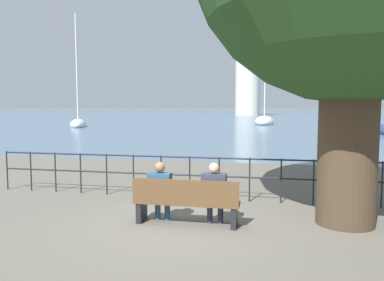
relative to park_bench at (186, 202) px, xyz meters
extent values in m
plane|color=#605B51|center=(0.00, 0.07, -0.44)|extent=(1000.00, 1000.00, 0.00)
cube|color=slate|center=(0.00, 158.18, -0.44)|extent=(600.00, 300.00, 0.01)
cylinder|color=#423323|center=(2.98, 0.69, 1.17)|extent=(1.09, 1.09, 3.23)
cube|color=brown|center=(0.00, 0.07, -0.02)|extent=(2.02, 0.45, 0.05)
cube|color=brown|center=(0.00, -0.14, 0.23)|extent=(2.02, 0.04, 0.45)
cube|color=black|center=(-0.91, 0.07, -0.24)|extent=(0.10, 0.41, 0.40)
cube|color=black|center=(0.91, 0.07, -0.24)|extent=(0.10, 0.41, 0.40)
cylinder|color=navy|center=(-0.63, 0.22, -0.22)|extent=(0.11, 0.11, 0.45)
cylinder|color=navy|center=(-0.43, 0.22, -0.22)|extent=(0.11, 0.11, 0.45)
cube|color=navy|center=(-0.53, 0.13, 0.06)|extent=(0.37, 0.26, 0.14)
cube|color=navy|center=(-0.53, 0.05, 0.28)|extent=(0.44, 0.24, 0.53)
sphere|color=#846047|center=(-0.53, 0.05, 0.65)|extent=(0.20, 0.20, 0.20)
cylinder|color=#2D3347|center=(0.42, 0.22, -0.22)|extent=(0.11, 0.11, 0.45)
cylinder|color=#2D3347|center=(0.63, 0.22, -0.22)|extent=(0.11, 0.11, 0.45)
cube|color=#2D3347|center=(0.53, 0.13, 0.06)|extent=(0.39, 0.26, 0.14)
cube|color=#2D3347|center=(0.53, 0.05, 0.29)|extent=(0.46, 0.24, 0.56)
sphere|color=tan|center=(0.53, 0.05, 0.67)|extent=(0.19, 0.19, 0.19)
cylinder|color=black|center=(-5.45, 2.05, 0.08)|extent=(0.04, 0.04, 1.05)
cylinder|color=black|center=(-4.72, 2.05, 0.08)|extent=(0.04, 0.04, 1.05)
cylinder|color=black|center=(-4.00, 2.05, 0.08)|extent=(0.04, 0.04, 1.05)
cylinder|color=black|center=(-3.27, 2.05, 0.08)|extent=(0.04, 0.04, 1.05)
cylinder|color=black|center=(-2.54, 2.05, 0.08)|extent=(0.04, 0.04, 1.05)
cylinder|color=black|center=(-1.82, 2.05, 0.08)|extent=(0.04, 0.04, 1.05)
cylinder|color=black|center=(-1.09, 2.05, 0.08)|extent=(0.04, 0.04, 1.05)
cylinder|color=black|center=(-0.36, 2.05, 0.08)|extent=(0.04, 0.04, 1.05)
cylinder|color=black|center=(0.36, 2.05, 0.08)|extent=(0.04, 0.04, 1.05)
cylinder|color=black|center=(1.09, 2.05, 0.08)|extent=(0.04, 0.04, 1.05)
cylinder|color=black|center=(1.82, 2.05, 0.08)|extent=(0.04, 0.04, 1.05)
cylinder|color=black|center=(2.54, 2.05, 0.08)|extent=(0.04, 0.04, 1.05)
cylinder|color=black|center=(3.27, 2.05, 0.08)|extent=(0.04, 0.04, 1.05)
cylinder|color=black|center=(4.00, 2.05, 0.08)|extent=(0.04, 0.04, 1.05)
cylinder|color=black|center=(0.00, 2.05, 0.58)|extent=(10.90, 0.04, 0.04)
cylinder|color=black|center=(0.00, 2.05, 0.14)|extent=(10.90, 0.04, 0.04)
ellipsoid|color=white|center=(0.93, 42.77, -0.13)|extent=(2.81, 7.88, 1.56)
cylinder|color=silver|center=(0.93, 42.77, 5.46)|extent=(0.14, 0.14, 10.24)
ellipsoid|color=silver|center=(-19.74, 32.21, -0.19)|extent=(4.08, 6.14, 1.26)
cylinder|color=silver|center=(-19.74, 32.21, 6.18)|extent=(0.14, 0.14, 11.97)
cylinder|color=beige|center=(-4.12, 92.56, 9.44)|extent=(6.33, 6.33, 19.76)
cylinder|color=#2D2D33|center=(-4.12, 92.56, 20.52)|extent=(4.43, 4.43, 2.41)
cone|color=#4C1E19|center=(-4.12, 92.56, 22.69)|extent=(5.07, 5.07, 1.93)
camera|label=1|loc=(1.51, -6.80, 1.81)|focal=35.00mm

